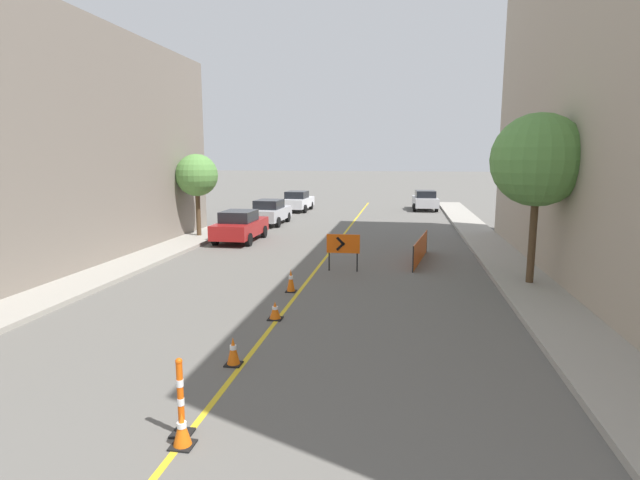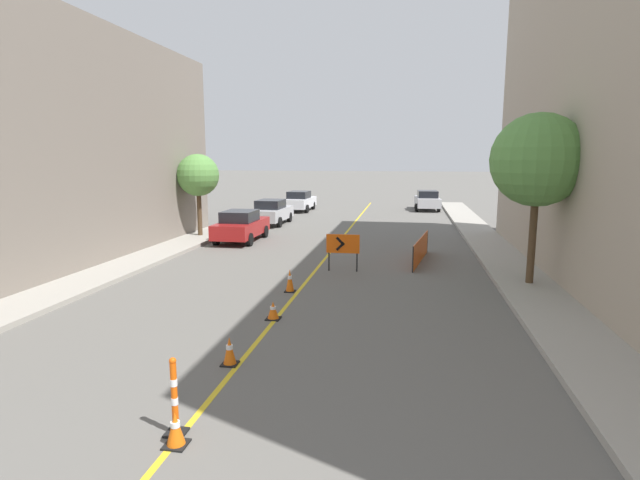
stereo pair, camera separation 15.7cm
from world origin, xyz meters
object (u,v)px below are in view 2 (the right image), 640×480
(traffic_cone_third, at_px, (230,351))
(traffic_cone_fifth, at_px, (290,280))
(parked_car_curb_near, at_px, (241,226))
(traffic_cone_second, at_px, (175,429))
(traffic_cone_fourth, at_px, (273,310))
(arrow_barricade_primary, at_px, (343,245))
(street_tree_right_near, at_px, (538,160))
(parked_car_opposite_side, at_px, (427,200))
(parked_car_curb_mid, at_px, (271,212))
(delineator_post_front, at_px, (175,401))
(street_tree_left_near, at_px, (198,176))
(parked_car_curb_far, at_px, (299,201))

(traffic_cone_third, relative_size, traffic_cone_fifth, 0.81)
(parked_car_curb_near, bearing_deg, traffic_cone_second, -74.19)
(traffic_cone_fifth, bearing_deg, traffic_cone_fourth, -85.98)
(arrow_barricade_primary, height_order, street_tree_right_near, street_tree_right_near)
(traffic_cone_fifth, distance_m, street_tree_right_near, 8.81)
(parked_car_curb_near, xyz_separation_m, parked_car_opposite_side, (9.94, 17.05, 0.00))
(parked_car_curb_mid, bearing_deg, delineator_post_front, -76.25)
(traffic_cone_third, height_order, parked_car_opposite_side, parked_car_opposite_side)
(delineator_post_front, height_order, parked_car_opposite_side, parked_car_opposite_side)
(delineator_post_front, relative_size, street_tree_left_near, 0.30)
(traffic_cone_fourth, distance_m, parked_car_curb_near, 12.77)
(arrow_barricade_primary, height_order, parked_car_curb_near, parked_car_curb_near)
(delineator_post_front, xyz_separation_m, parked_car_curb_far, (-4.99, 32.02, 0.25))
(street_tree_right_near, bearing_deg, traffic_cone_second, -124.77)
(parked_car_curb_mid, distance_m, parked_car_opposite_side, 14.62)
(street_tree_left_near, xyz_separation_m, street_tree_right_near, (14.91, -7.71, 0.86))
(traffic_cone_third, height_order, delineator_post_front, delineator_post_front)
(parked_car_curb_near, bearing_deg, parked_car_opposite_side, 59.81)
(delineator_post_front, bearing_deg, traffic_cone_fifth, 91.15)
(traffic_cone_fifth, xyz_separation_m, street_tree_left_near, (-7.19, 9.63, 2.94))
(traffic_cone_fourth, xyz_separation_m, parked_car_curb_far, (-5.01, 26.34, 0.56))
(parked_car_curb_far, xyz_separation_m, street_tree_right_near, (12.53, -21.67, 3.37))
(traffic_cone_third, distance_m, street_tree_left_near, 17.30)
(parked_car_curb_mid, bearing_deg, traffic_cone_second, -76.07)
(traffic_cone_fifth, distance_m, parked_car_curb_far, 24.08)
(street_tree_left_near, relative_size, street_tree_right_near, 0.77)
(arrow_barricade_primary, bearing_deg, parked_car_curb_mid, 115.36)
(arrow_barricade_primary, bearing_deg, parked_car_curb_far, 105.39)
(parked_car_curb_near, bearing_deg, delineator_post_front, -74.37)
(parked_car_curb_mid, bearing_deg, street_tree_left_near, -109.34)
(traffic_cone_fourth, distance_m, traffic_cone_fifth, 2.76)
(parked_car_curb_far, relative_size, street_tree_right_near, 0.79)
(parked_car_curb_far, xyz_separation_m, street_tree_left_near, (-2.37, -13.96, 2.51))
(parked_car_curb_near, bearing_deg, parked_car_curb_mid, 91.84)
(parked_car_opposite_side, bearing_deg, traffic_cone_fifth, -104.54)
(arrow_barricade_primary, xyz_separation_m, parked_car_curb_near, (-6.00, 5.83, -0.20))
(traffic_cone_fourth, xyz_separation_m, traffic_cone_fifth, (-0.19, 2.75, 0.13))
(traffic_cone_second, distance_m, traffic_cone_fourth, 5.99)
(traffic_cone_third, height_order, traffic_cone_fifth, traffic_cone_fifth)
(arrow_barricade_primary, xyz_separation_m, parked_car_opposite_side, (3.94, 22.88, -0.20))
(parked_car_curb_near, distance_m, parked_car_curb_mid, 6.53)
(traffic_cone_second, xyz_separation_m, traffic_cone_fourth, (-0.12, 5.99, -0.03))
(parked_car_curb_far, distance_m, parked_car_opposite_side, 10.36)
(traffic_cone_second, distance_m, parked_car_curb_far, 32.74)
(traffic_cone_fourth, height_order, delineator_post_front, delineator_post_front)
(delineator_post_front, bearing_deg, arrow_barricade_primary, 84.46)
(parked_car_curb_far, height_order, street_tree_right_near, street_tree_right_near)
(traffic_cone_fourth, bearing_deg, arrow_barricade_primary, 79.48)
(traffic_cone_fourth, distance_m, delineator_post_front, 5.69)
(parked_car_opposite_side, xyz_separation_m, street_tree_left_near, (-12.43, -16.44, 2.51))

